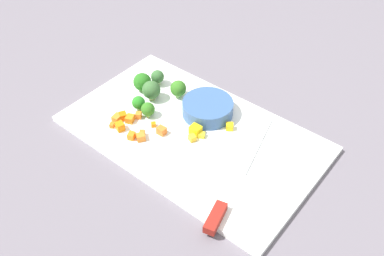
% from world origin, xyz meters
% --- Properties ---
extents(ground_plane, '(4.00, 4.00, 0.00)m').
position_xyz_m(ground_plane, '(0.00, 0.00, 0.00)').
color(ground_plane, slate).
extents(cutting_board, '(0.53, 0.31, 0.01)m').
position_xyz_m(cutting_board, '(0.00, 0.00, 0.01)').
color(cutting_board, white).
rests_on(cutting_board, ground_plane).
extents(prep_bowl, '(0.11, 0.11, 0.03)m').
position_xyz_m(prep_bowl, '(-0.01, 0.06, 0.03)').
color(prep_bowl, '#385B8E').
rests_on(prep_bowl, cutting_board).
extents(chef_knife, '(0.10, 0.31, 0.02)m').
position_xyz_m(chef_knife, '(0.15, -0.07, 0.02)').
color(chef_knife, silver).
rests_on(chef_knife, cutting_board).
extents(carrot_dice_0, '(0.02, 0.02, 0.02)m').
position_xyz_m(carrot_dice_0, '(-0.04, -0.04, 0.02)').
color(carrot_dice_0, orange).
rests_on(carrot_dice_0, cutting_board).
extents(carrot_dice_1, '(0.01, 0.01, 0.01)m').
position_xyz_m(carrot_dice_1, '(-0.14, -0.09, 0.02)').
color(carrot_dice_1, orange).
rests_on(carrot_dice_1, cutting_board).
extents(carrot_dice_2, '(0.02, 0.02, 0.01)m').
position_xyz_m(carrot_dice_2, '(-0.07, -0.08, 0.02)').
color(carrot_dice_2, orange).
rests_on(carrot_dice_2, cutting_board).
extents(carrot_dice_3, '(0.02, 0.02, 0.02)m').
position_xyz_m(carrot_dice_3, '(-0.12, -0.09, 0.02)').
color(carrot_dice_3, orange).
rests_on(carrot_dice_3, cutting_board).
extents(carrot_dice_4, '(0.02, 0.02, 0.01)m').
position_xyz_m(carrot_dice_4, '(-0.14, -0.06, 0.02)').
color(carrot_dice_4, orange).
rests_on(carrot_dice_4, cutting_board).
extents(carrot_dice_5, '(0.01, 0.01, 0.01)m').
position_xyz_m(carrot_dice_5, '(-0.07, -0.04, 0.02)').
color(carrot_dice_5, orange).
rests_on(carrot_dice_5, cutting_board).
extents(carrot_dice_6, '(0.02, 0.02, 0.01)m').
position_xyz_m(carrot_dice_6, '(-0.07, -0.07, 0.02)').
color(carrot_dice_6, orange).
rests_on(carrot_dice_6, cutting_board).
extents(carrot_dice_7, '(0.02, 0.02, 0.01)m').
position_xyz_m(carrot_dice_7, '(-0.08, -0.09, 0.02)').
color(carrot_dice_7, orange).
rests_on(carrot_dice_7, cutting_board).
extents(carrot_dice_8, '(0.02, 0.02, 0.01)m').
position_xyz_m(carrot_dice_8, '(-0.14, -0.07, 0.02)').
color(carrot_dice_8, orange).
rests_on(carrot_dice_8, cutting_board).
extents(carrot_dice_9, '(0.02, 0.02, 0.01)m').
position_xyz_m(carrot_dice_9, '(-0.12, -0.04, 0.02)').
color(carrot_dice_9, orange).
rests_on(carrot_dice_9, cutting_board).
extents(carrot_dice_10, '(0.02, 0.02, 0.01)m').
position_xyz_m(carrot_dice_10, '(-0.12, -0.06, 0.02)').
color(carrot_dice_10, orange).
rests_on(carrot_dice_10, cutting_board).
extents(pepper_dice_0, '(0.02, 0.02, 0.02)m').
position_xyz_m(pepper_dice_0, '(0.01, 0.00, 0.02)').
color(pepper_dice_0, yellow).
rests_on(pepper_dice_0, cutting_board).
extents(pepper_dice_1, '(0.02, 0.02, 0.01)m').
position_xyz_m(pepper_dice_1, '(0.06, 0.05, 0.02)').
color(pepper_dice_1, yellow).
rests_on(pepper_dice_1, cutting_board).
extents(pepper_dice_2, '(0.02, 0.02, 0.01)m').
position_xyz_m(pepper_dice_2, '(0.02, -0.02, 0.02)').
color(pepper_dice_2, yellow).
rests_on(pepper_dice_2, cutting_board).
extents(pepper_dice_3, '(0.02, 0.02, 0.01)m').
position_xyz_m(pepper_dice_3, '(0.02, -0.00, 0.02)').
color(pepper_dice_3, yellow).
rests_on(pepper_dice_3, cutting_board).
extents(broccoli_floret_0, '(0.04, 0.04, 0.04)m').
position_xyz_m(broccoli_floret_0, '(-0.10, 0.07, 0.03)').
color(broccoli_floret_0, '#93BF6C').
rests_on(broccoli_floret_0, cutting_board).
extents(broccoli_floret_1, '(0.04, 0.04, 0.04)m').
position_xyz_m(broccoli_floret_1, '(-0.18, 0.04, 0.03)').
color(broccoli_floret_1, '#8EB85D').
rests_on(broccoli_floret_1, cutting_board).
extents(broccoli_floret_2, '(0.03, 0.03, 0.03)m').
position_xyz_m(broccoli_floret_2, '(-0.10, -0.02, 0.03)').
color(broccoli_floret_2, '#91C057').
rests_on(broccoli_floret_2, cutting_board).
extents(broccoli_floret_3, '(0.03, 0.03, 0.03)m').
position_xyz_m(broccoli_floret_3, '(-0.13, -0.02, 0.03)').
color(broccoli_floret_3, '#83B15F').
rests_on(broccoli_floret_3, cutting_board).
extents(broccoli_floret_4, '(0.04, 0.04, 0.05)m').
position_xyz_m(broccoli_floret_4, '(-0.14, 0.03, 0.04)').
color(broccoli_floret_4, '#98AE60').
rests_on(broccoli_floret_4, cutting_board).
extents(broccoli_floret_5, '(0.03, 0.03, 0.04)m').
position_xyz_m(broccoli_floret_5, '(-0.16, 0.07, 0.03)').
color(broccoli_floret_5, '#8AAF66').
rests_on(broccoli_floret_5, cutting_board).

